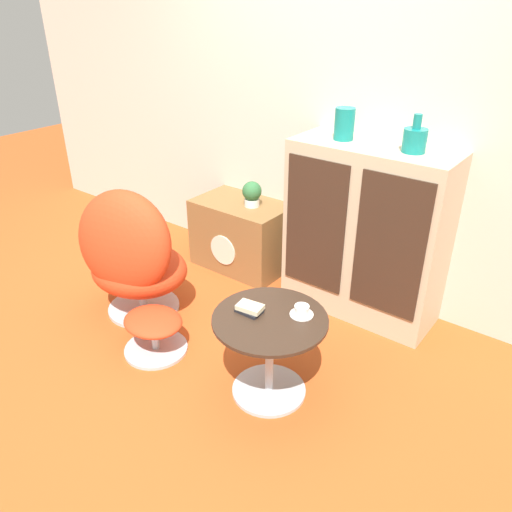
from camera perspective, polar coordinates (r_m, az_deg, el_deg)
ground_plane at (r=2.93m, az=-7.23°, el=-13.68°), size 12.00×12.00×0.00m
wall_back at (r=3.42m, az=9.26°, el=16.95°), size 6.40×0.06×2.60m
sideboard at (r=3.27m, az=12.36°, el=2.61°), size 1.00×0.42×1.14m
tv_console at (r=3.87m, az=-1.65°, el=2.45°), size 0.72×0.45×0.53m
egg_chair at (r=3.29m, az=-13.98°, el=-0.13°), size 0.79×0.76×0.92m
ottoman at (r=3.06m, az=-11.61°, el=-8.02°), size 0.38×0.38×0.26m
coffee_table at (r=2.63m, az=1.56°, el=-10.19°), size 0.59×0.59×0.49m
vase_leftmost at (r=3.15m, az=10.07°, el=14.65°), size 0.12×0.12×0.19m
vase_inner_left at (r=2.98m, az=17.69°, el=12.60°), size 0.13×0.13×0.21m
potted_plant at (r=3.67m, az=-0.47°, el=7.18°), size 0.14×0.14×0.19m
teacup at (r=2.54m, az=5.24°, el=-6.31°), size 0.12×0.12×0.05m
book_stack at (r=2.55m, az=-0.73°, el=-6.03°), size 0.14×0.10×0.04m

